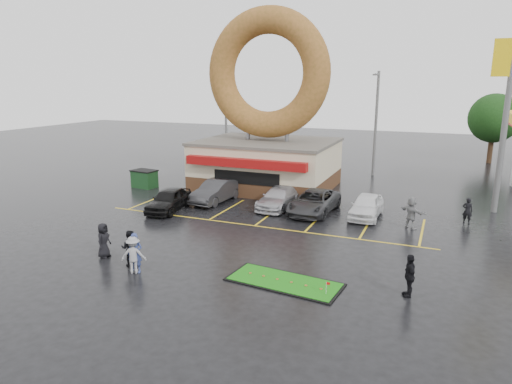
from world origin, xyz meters
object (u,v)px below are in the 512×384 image
at_px(car_white, 366,206).
at_px(putting_green, 284,282).
at_px(donut_shop, 267,130).
at_px(dumpster, 145,179).
at_px(car_grey, 314,202).
at_px(person_blue, 135,253).
at_px(person_cameraman, 409,275).
at_px(car_black, 169,200).
at_px(streetlight_left, 226,117).
at_px(car_silver, 278,198).
at_px(shell_sign, 509,94).
at_px(streetlight_mid, 376,121).
at_px(car_dgrey, 216,191).

distance_m(car_white, putting_green, 10.94).
distance_m(donut_shop, dumpster, 10.34).
xyz_separation_m(car_grey, person_blue, (-4.63, -12.04, 0.17)).
relative_size(car_white, person_cameraman, 2.45).
bearing_deg(car_grey, person_cameraman, -53.54).
height_order(car_black, person_cameraman, person_cameraman).
height_order(person_cameraman, putting_green, person_cameraman).
relative_size(donut_shop, car_grey, 2.64).
xyz_separation_m(streetlight_left, putting_green, (14.11, -23.10, -4.74)).
distance_m(car_silver, person_blue, 12.47).
distance_m(car_silver, car_white, 5.72).
height_order(shell_sign, car_white, shell_sign).
distance_m(streetlight_left, car_silver, 16.32).
bearing_deg(dumpster, streetlight_mid, 43.63).
relative_size(donut_shop, streetlight_left, 1.50).
xyz_separation_m(car_silver, putting_green, (4.19, -10.81, -0.62)).
distance_m(car_white, person_blue, 14.59).
bearing_deg(streetlight_mid, car_grey, -96.73).
distance_m(shell_sign, streetlight_left, 24.46).
height_order(shell_sign, dumpster, shell_sign).
distance_m(car_black, car_dgrey, 3.63).
bearing_deg(shell_sign, dumpster, -173.47).
bearing_deg(streetlight_mid, person_cameraman, -78.07).
height_order(shell_sign, car_grey, shell_sign).
height_order(car_silver, putting_green, car_silver).
distance_m(streetlight_left, dumpster, 11.67).
bearing_deg(streetlight_mid, putting_green, -89.73).
distance_m(streetlight_left, person_blue, 26.07).
distance_m(shell_sign, car_white, 10.85).
distance_m(shell_sign, putting_green, 19.06).
distance_m(donut_shop, person_blue, 18.01).
height_order(streetlight_left, streetlight_mid, same).
bearing_deg(streetlight_left, car_grey, -45.29).
bearing_deg(shell_sign, car_grey, -156.47).
height_order(car_black, car_dgrey, car_dgrey).
height_order(car_white, person_blue, person_blue).
relative_size(streetlight_left, dumpster, 5.00).
bearing_deg(car_silver, streetlight_mid, 74.99).
bearing_deg(car_grey, car_black, -157.01).
bearing_deg(putting_green, car_black, 144.74).
bearing_deg(car_black, person_cameraman, -31.12).
height_order(car_dgrey, car_silver, car_dgrey).
xyz_separation_m(car_dgrey, car_white, (10.19, 0.27, -0.04)).
height_order(streetlight_mid, car_silver, streetlight_mid).
relative_size(car_black, dumpster, 2.38).
bearing_deg(dumpster, car_white, 2.01).
xyz_separation_m(shell_sign, car_silver, (-13.08, -4.37, -6.72)).
height_order(car_white, dumpster, car_white).
height_order(donut_shop, car_silver, donut_shop).
xyz_separation_m(car_black, person_cameraman, (15.26, -6.65, 0.12)).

